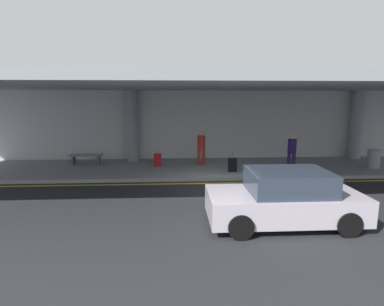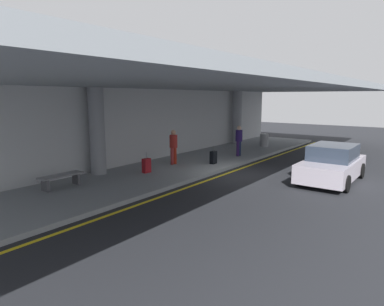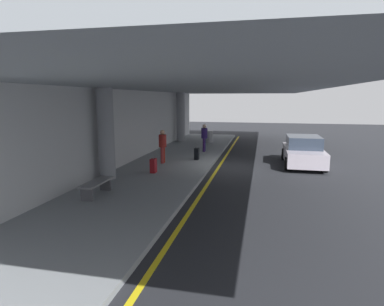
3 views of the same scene
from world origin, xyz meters
TOP-DOWN VIEW (x-y plane):
  - ground_plane at (0.00, 0.00)m, footprint 60.00×60.00m
  - sidewalk at (0.00, 3.10)m, footprint 26.00×4.20m
  - lane_stripe_yellow at (0.00, 0.67)m, footprint 26.00×0.14m
  - support_column_far_left at (-4.00, 4.73)m, footprint 0.65×0.65m
  - support_column_left_mid at (8.00, 4.73)m, footprint 0.65×0.65m
  - ceiling_overhang at (0.00, 2.60)m, footprint 28.00×13.20m
  - terminal_back_wall at (0.00, 5.35)m, footprint 26.00×0.30m
  - car_silver at (1.17, -3.45)m, footprint 4.10×1.92m
  - traveler_with_luggage at (3.47, 2.08)m, footprint 0.38×0.38m
  - person_waiting_for_ride at (-0.50, 3.48)m, footprint 0.38×0.38m
  - suitcase_upright_primary at (-2.62, 3.24)m, footprint 0.36×0.22m
  - suitcase_upright_secondary at (0.77, 1.99)m, footprint 0.36×0.22m
  - bench_metal at (-6.23, 4.01)m, footprint 1.60×0.50m
  - trash_bin_steel at (7.58, 2.44)m, footprint 0.56×0.56m

SIDE VIEW (x-z plane):
  - ground_plane at x=0.00m, z-range 0.00..0.00m
  - lane_stripe_yellow at x=0.00m, z-range 0.00..0.01m
  - sidewalk at x=0.00m, z-range 0.00..0.15m
  - suitcase_upright_primary at x=-2.62m, z-range 0.01..0.91m
  - suitcase_upright_secondary at x=0.77m, z-range 0.01..0.91m
  - bench_metal at x=-6.23m, z-range 0.26..0.74m
  - trash_bin_steel at x=7.58m, z-range 0.15..1.00m
  - car_silver at x=1.17m, z-range -0.04..1.46m
  - traveler_with_luggage at x=3.47m, z-range 0.27..1.95m
  - person_waiting_for_ride at x=-0.50m, z-range 0.27..1.95m
  - terminal_back_wall at x=0.00m, z-range 0.00..3.80m
  - support_column_far_left at x=-4.00m, z-range 0.15..3.80m
  - support_column_left_mid at x=8.00m, z-range 0.15..3.80m
  - ceiling_overhang at x=0.00m, z-range 3.80..4.10m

